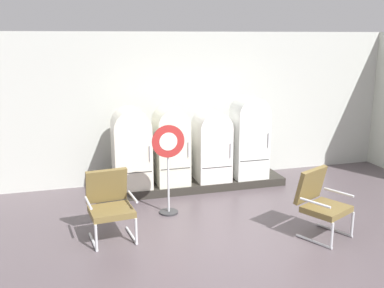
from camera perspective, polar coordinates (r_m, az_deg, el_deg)
ground at (r=6.39m, az=7.46°, el=-14.22°), size 12.00×10.00×0.05m
back_wall at (r=9.23m, az=-1.31°, el=4.81°), size 11.76×0.12×3.03m
display_plinth at (r=8.98m, az=-0.22°, el=-5.00°), size 3.74×0.95×0.15m
refrigerator_0 at (r=8.39m, az=-7.77°, el=-0.25°), size 0.69×0.67×1.51m
refrigerator_1 at (r=8.55m, az=-2.69°, el=0.13°), size 0.61×0.71×1.50m
refrigerator_2 at (r=8.78m, az=2.53°, el=0.07°), size 0.65×0.70×1.40m
refrigerator_3 at (r=8.98m, az=7.35°, el=1.18°), size 0.66×0.62×1.64m
armchair_left at (r=6.76m, az=-10.50°, el=-7.34°), size 0.74×0.74×1.02m
armchair_right at (r=6.99m, az=16.10°, el=-6.95°), size 0.86×0.88×1.02m
sign_stand at (r=7.44m, az=-3.04°, el=-2.93°), size 0.55×0.32×1.54m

